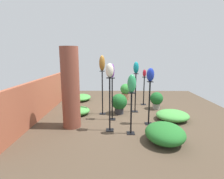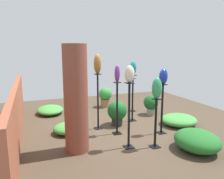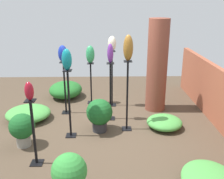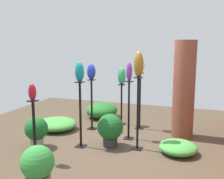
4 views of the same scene
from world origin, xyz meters
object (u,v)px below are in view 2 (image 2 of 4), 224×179
object	(u,v)px
pedestal_bronze	(98,104)
art_vase_ivory	(130,74)
pedestal_violet	(117,110)
pedestal_ivory	(129,118)
art_vase_jade	(157,88)
art_vase_ruby	(133,74)
potted_plant_front_right	(105,96)
pedestal_ruby	(133,96)
art_vase_teal	(133,68)
art_vase_bronze	(97,64)
pedestal_teal	(133,100)
art_vase_cobalt	(163,76)
potted_plant_walkway_edge	(117,112)
brick_pillar	(76,99)
potted_plant_near_pillar	(151,104)
art_vase_violet	(117,74)
pedestal_cobalt	(162,111)
pedestal_jade	(155,125)

from	to	relation	value
pedestal_bronze	art_vase_ivory	size ratio (longest dim) A/B	4.14
pedestal_violet	pedestal_ivory	world-z (taller)	pedestal_ivory
art_vase_jade	art_vase_ruby	bearing A→B (deg)	-15.99
art_vase_ruby	potted_plant_front_right	size ratio (longest dim) A/B	0.41
pedestal_ruby	art_vase_teal	world-z (taller)	art_vase_teal
art_vase_ivory	art_vase_bronze	bearing A→B (deg)	11.75
pedestal_teal	art_vase_bronze	size ratio (longest dim) A/B	2.71
art_vase_cobalt	pedestal_ivory	bearing A→B (deg)	111.90
art_vase_teal	art_vase_jade	distance (m)	1.82
pedestal_bronze	potted_plant_walkway_edge	world-z (taller)	pedestal_bronze
art_vase_teal	art_vase_ivory	bearing A→B (deg)	151.58
pedestal_ivory	art_vase_ruby	bearing A→B (deg)	-27.59
art_vase_bronze	art_vase_cobalt	size ratio (longest dim) A/B	1.33
pedestal_ruby	art_vase_jade	distance (m)	2.91
pedestal_violet	pedestal_ruby	xyz separation A→B (m)	(1.70, -1.26, -0.09)
brick_pillar	pedestal_ruby	world-z (taller)	brick_pillar
brick_pillar	art_vase_bronze	size ratio (longest dim) A/B	4.38
potted_plant_near_pillar	potted_plant_walkway_edge	size ratio (longest dim) A/B	0.92
pedestal_bronze	potted_plant_front_right	bearing A→B (deg)	-23.94
pedestal_teal	art_vase_cobalt	distance (m)	1.42
art_vase_violet	pedestal_ruby	bearing A→B (deg)	-36.41
pedestal_bronze	art_vase_teal	xyz separation A→B (m)	(0.26, -1.14, 0.88)
brick_pillar	pedestal_violet	world-z (taller)	brick_pillar
pedestal_cobalt	art_vase_jade	xyz separation A→B (m)	(-0.64, 0.58, 0.72)
pedestal_jade	art_vase_teal	size ratio (longest dim) A/B	2.70
pedestal_violet	art_vase_violet	xyz separation A→B (m)	(0.00, 0.00, 0.91)
brick_pillar	potted_plant_front_right	bearing A→B (deg)	-28.51
brick_pillar	art_vase_teal	xyz separation A→B (m)	(1.34, -1.92, 0.46)
art_vase_cobalt	art_vase_violet	bearing A→B (deg)	71.22
art_vase_bronze	art_vase_teal	bearing A→B (deg)	-77.01
art_vase_jade	art_vase_bronze	bearing A→B (deg)	28.30
art_vase_ruby	art_vase_ivory	distance (m)	2.85
art_vase_jade	potted_plant_near_pillar	distance (m)	2.59
pedestal_violet	art_vase_bronze	size ratio (longest dim) A/B	2.61
art_vase_jade	potted_plant_front_right	distance (m)	3.68
pedestal_cobalt	potted_plant_walkway_edge	distance (m)	1.26
pedestal_violet	art_vase_cobalt	xyz separation A→B (m)	(-0.36, -1.06, 0.84)
potted_plant_front_right	art_vase_teal	bearing A→B (deg)	-172.95
pedestal_violet	art_vase_jade	bearing A→B (deg)	-154.10
pedestal_violet	potted_plant_near_pillar	size ratio (longest dim) A/B	2.06
pedestal_teal	potted_plant_front_right	bearing A→B (deg)	7.05
potted_plant_near_pillar	potted_plant_walkway_edge	bearing A→B (deg)	111.73
pedestal_violet	potted_plant_walkway_edge	distance (m)	0.65
art_vase_ivory	potted_plant_near_pillar	size ratio (longest dim) A/B	0.56
pedestal_ruby	potted_plant_walkway_edge	distance (m)	1.53
potted_plant_front_right	art_vase_bronze	bearing A→B (deg)	156.06
art_vase_teal	potted_plant_front_right	world-z (taller)	art_vase_teal
brick_pillar	potted_plant_front_right	world-z (taller)	brick_pillar
pedestal_ruby	pedestal_cobalt	distance (m)	2.07
pedestal_teal	pedestal_jade	xyz separation A→B (m)	(-1.78, 0.32, -0.14)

